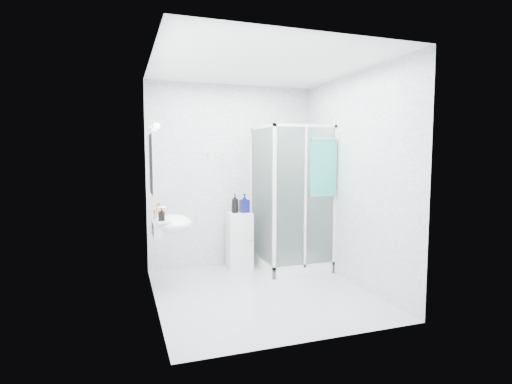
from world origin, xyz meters
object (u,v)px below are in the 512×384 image
object	(u,v)px
shampoo_bottle_a	(235,203)
soap_dispenser_orange	(159,210)
storage_cabinet	(240,241)
shampoo_bottle_b	(244,203)
shower_enclosure	(288,238)
soap_dispenser_black	(162,214)
hand_towel	(323,166)
wall_basin	(170,224)

from	to	relation	value
shampoo_bottle_a	soap_dispenser_orange	bearing A→B (deg)	-158.33
storage_cabinet	soap_dispenser_orange	distance (m)	1.34
shampoo_bottle_b	soap_dispenser_orange	world-z (taller)	shampoo_bottle_b
shower_enclosure	soap_dispenser_black	distance (m)	1.89
shower_enclosure	soap_dispenser_orange	world-z (taller)	shower_enclosure
shower_enclosure	soap_dispenser_orange	bearing A→B (deg)	-175.05
hand_towel	shampoo_bottle_b	xyz separation A→B (m)	(-0.87, 0.67, -0.53)
shampoo_bottle_a	shampoo_bottle_b	world-z (taller)	shampoo_bottle_a
shower_enclosure	soap_dispenser_orange	xyz separation A→B (m)	(-1.77, -0.15, 0.50)
wall_basin	hand_towel	size ratio (longest dim) A/B	0.73
shower_enclosure	shampoo_bottle_b	xyz separation A→B (m)	(-0.56, 0.27, 0.48)
shower_enclosure	shampoo_bottle_b	size ratio (longest dim) A/B	7.56
shower_enclosure	shampoo_bottle_a	distance (m)	0.89
storage_cabinet	shampoo_bottle_b	distance (m)	0.54
shower_enclosure	hand_towel	size ratio (longest dim) A/B	2.62
hand_towel	soap_dispenser_orange	size ratio (longest dim) A/B	4.56
hand_towel	soap_dispenser_orange	bearing A→B (deg)	173.20
wall_basin	shampoo_bottle_a	xyz separation A→B (m)	(0.96, 0.59, 0.14)
wall_basin	soap_dispenser_orange	bearing A→B (deg)	124.73
storage_cabinet	soap_dispenser_orange	size ratio (longest dim) A/B	4.77
shampoo_bottle_b	soap_dispenser_black	bearing A→B (deg)	-148.27
shampoo_bottle_a	shampoo_bottle_b	size ratio (longest dim) A/B	1.02
wall_basin	storage_cabinet	size ratio (longest dim) A/B	0.70
shampoo_bottle_a	shampoo_bottle_b	distance (m)	0.14
soap_dispenser_orange	shampoo_bottle_b	bearing A→B (deg)	19.34
shampoo_bottle_b	soap_dispenser_orange	size ratio (longest dim) A/B	1.58
wall_basin	hand_towel	bearing A→B (deg)	-2.47
soap_dispenser_orange	hand_towel	bearing A→B (deg)	-6.80
storage_cabinet	soap_dispenser_orange	xyz separation A→B (m)	(-1.14, -0.43, 0.55)
soap_dispenser_orange	soap_dispenser_black	distance (m)	0.32
shower_enclosure	storage_cabinet	size ratio (longest dim) A/B	2.50
shampoo_bottle_b	soap_dispenser_black	world-z (taller)	shampoo_bottle_b
shower_enclosure	wall_basin	xyz separation A→B (m)	(-1.66, -0.32, 0.35)
wall_basin	storage_cabinet	distance (m)	1.25
wall_basin	hand_towel	world-z (taller)	hand_towel
hand_towel	wall_basin	bearing A→B (deg)	177.53
storage_cabinet	shampoo_bottle_a	size ratio (longest dim) A/B	2.98
shampoo_bottle_a	soap_dispenser_black	distance (m)	1.31
hand_towel	shampoo_bottle_b	distance (m)	1.22
hand_towel	soap_dispenser_black	bearing A→B (deg)	-177.95
wall_basin	soap_dispenser_orange	xyz separation A→B (m)	(-0.11, 0.16, 0.15)
shower_enclosure	soap_dispenser_orange	distance (m)	1.84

